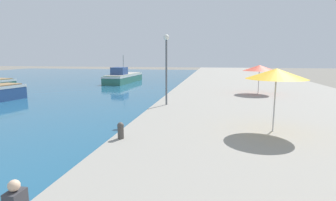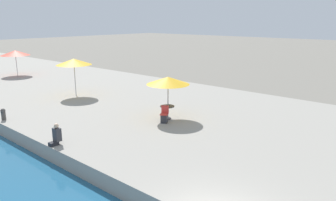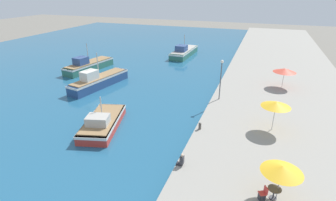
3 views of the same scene
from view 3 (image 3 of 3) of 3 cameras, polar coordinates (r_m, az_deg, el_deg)
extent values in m
cube|color=#235B7F|center=(55.56, -17.08, 9.49)|extent=(56.00, 90.00, 0.04)
cube|color=gray|center=(44.91, 23.42, 5.88)|extent=(16.00, 90.00, 0.76)
cube|color=red|center=(25.98, -13.96, -4.81)|extent=(4.47, 7.30, 0.91)
cube|color=silver|center=(25.83, -14.03, -4.17)|extent=(4.55, 7.38, 0.25)
cube|color=#99754C|center=(25.75, -14.07, -3.82)|extent=(4.12, 6.71, 0.10)
cube|color=#B7B2A8|center=(24.55, -15.02, -4.13)|extent=(2.28, 1.96, 0.82)
cylinder|color=#B7B2A8|center=(25.26, -14.32, -1.52)|extent=(0.12, 0.12, 2.19)
cube|color=navy|center=(36.73, -14.66, 3.97)|extent=(3.79, 9.61, 1.33)
cube|color=silver|center=(36.55, -14.74, 4.77)|extent=(3.85, 9.71, 0.25)
cube|color=#99754C|center=(36.50, -14.77, 5.03)|extent=(3.49, 8.84, 0.10)
cube|color=silver|center=(35.24, -16.75, 5.26)|extent=(1.79, 2.30, 1.20)
cylinder|color=#B7B2A8|center=(36.03, -15.04, 7.52)|extent=(0.12, 0.12, 3.20)
cube|color=#33705B|center=(44.70, -16.78, 7.14)|extent=(3.84, 9.22, 1.25)
cube|color=silver|center=(44.57, -16.86, 7.75)|extent=(3.90, 9.32, 0.25)
cube|color=#99754C|center=(44.53, -16.88, 7.97)|extent=(3.53, 8.49, 0.10)
cube|color=#334C7F|center=(43.35, -18.44, 8.21)|extent=(1.98, 2.22, 1.12)
cylinder|color=#B7B2A8|center=(44.17, -17.12, 9.90)|extent=(0.12, 0.12, 3.00)
cube|color=#33705B|center=(52.41, 3.53, 10.36)|extent=(3.05, 9.71, 1.18)
cube|color=silver|center=(52.31, 3.54, 10.86)|extent=(3.11, 9.80, 0.25)
cube|color=#ADA89E|center=(52.27, 3.55, 11.05)|extent=(2.81, 8.93, 0.10)
cube|color=#334C7F|center=(50.59, 2.95, 11.31)|extent=(1.98, 2.18, 1.06)
cylinder|color=#B7B2A8|center=(51.98, 3.59, 12.62)|extent=(0.12, 0.12, 2.83)
cylinder|color=#B7B7B7|center=(17.53, 23.00, -16.42)|extent=(0.06, 0.06, 2.08)
cone|color=yellow|center=(16.88, 23.59, -13.52)|extent=(2.41, 2.41, 0.42)
cylinder|color=#B7B7B7|center=(24.90, 22.02, -3.44)|extent=(0.06, 0.06, 2.40)
cone|color=yellow|center=(24.39, 22.47, -0.77)|extent=(2.52, 2.52, 0.44)
cylinder|color=#B7B7B7|center=(36.25, 23.78, 4.30)|extent=(0.06, 0.06, 2.11)
cone|color=#E04C38|center=(35.92, 24.08, 6.03)|extent=(2.77, 2.77, 0.48)
cylinder|color=#333338|center=(18.07, 21.86, -19.07)|extent=(0.44, 0.44, 0.04)
cylinder|color=#333338|center=(17.86, 22.02, -18.29)|extent=(0.08, 0.08, 0.70)
cylinder|color=#4C4742|center=(17.63, 22.21, -17.38)|extent=(0.80, 0.80, 0.04)
cube|color=#2D2D33|center=(17.61, 19.72, -19.10)|extent=(0.46, 0.46, 0.45)
cube|color=red|center=(17.45, 19.84, -18.47)|extent=(0.54, 0.54, 0.06)
cube|color=red|center=(17.39, 20.56, -17.77)|extent=(0.24, 0.38, 0.40)
cube|color=#232328|center=(19.37, 2.45, -13.59)|extent=(0.40, 0.28, 0.16)
cube|color=#38383D|center=(19.10, 3.05, -12.80)|extent=(0.26, 0.36, 0.60)
sphere|color=beige|center=(18.86, 3.08, -11.81)|extent=(0.22, 0.22, 0.22)
cylinder|color=#4C4742|center=(23.76, 6.94, -5.72)|extent=(0.24, 0.24, 0.45)
sphere|color=#4C4742|center=(23.62, 6.98, -5.09)|extent=(0.26, 0.26, 0.26)
cylinder|color=#565B60|center=(29.68, 11.34, 4.05)|extent=(0.12, 0.12, 4.20)
sphere|color=white|center=(29.02, 11.69, 8.30)|extent=(0.36, 0.36, 0.36)
camera|label=1|loc=(13.91, 12.87, -15.28)|focal=28.00mm
camera|label=2|loc=(13.18, -52.19, -15.23)|focal=35.00mm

